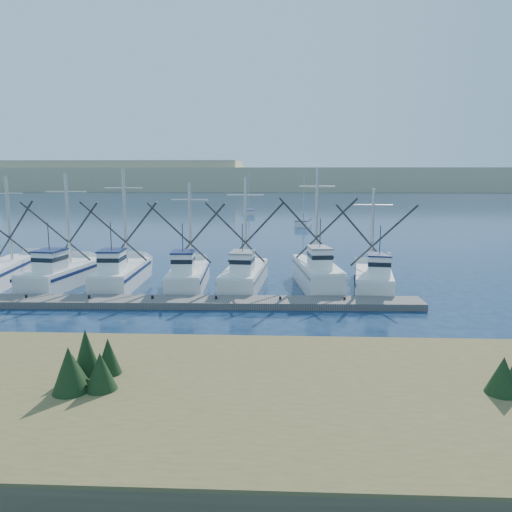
# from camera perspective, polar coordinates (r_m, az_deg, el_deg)

# --- Properties ---
(ground) EXTENTS (500.00, 500.00, 0.00)m
(ground) POSITION_cam_1_polar(r_m,az_deg,el_deg) (25.89, 7.46, -9.11)
(ground) COLOR #0D1D3A
(ground) RESTS_ON ground
(shore_bank) EXTENTS (40.00, 10.00, 1.60)m
(shore_bank) POSITION_cam_1_polar(r_m,az_deg,el_deg) (17.25, -18.04, -16.57)
(shore_bank) COLOR #4C422D
(shore_bank) RESTS_ON ground
(floating_dock) EXTENTS (31.72, 2.79, 0.42)m
(floating_dock) POSITION_cam_1_polar(r_m,az_deg,el_deg) (31.85, -9.97, -5.20)
(floating_dock) COLOR #66605B
(floating_dock) RESTS_ON ground
(dune_ridge) EXTENTS (360.00, 60.00, 10.00)m
(dune_ridge) POSITION_cam_1_polar(r_m,az_deg,el_deg) (234.47, 3.14, 8.80)
(dune_ridge) COLOR tan
(dune_ridge) RESTS_ON ground
(trawler_fleet) EXTENTS (30.59, 8.69, 8.59)m
(trawler_fleet) POSITION_cam_1_polar(r_m,az_deg,el_deg) (36.45, -8.66, -2.11)
(trawler_fleet) COLOR silver
(trawler_fleet) RESTS_ON ground
(sailboat_near) EXTENTS (2.88, 5.39, 8.10)m
(sailboat_near) POSITION_cam_1_polar(r_m,az_deg,el_deg) (77.58, 5.44, 3.82)
(sailboat_near) COLOR silver
(sailboat_near) RESTS_ON ground
(sailboat_far) EXTENTS (2.40, 5.67, 8.10)m
(sailboat_far) POSITION_cam_1_polar(r_m,az_deg,el_deg) (97.92, -0.80, 5.06)
(sailboat_far) COLOR silver
(sailboat_far) RESTS_ON ground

